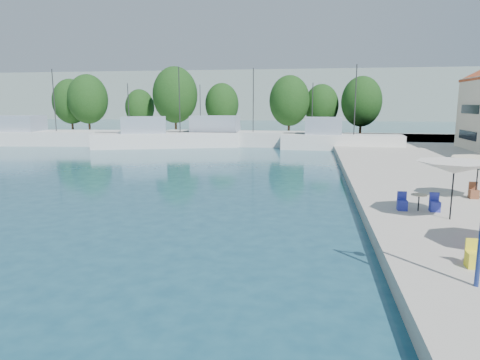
% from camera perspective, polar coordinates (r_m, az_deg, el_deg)
% --- Properties ---
extents(quay_far, '(90.00, 16.00, 0.60)m').
position_cam_1_polar(quay_far, '(65.80, -0.49, 5.73)').
color(quay_far, '#AFA99E').
rests_on(quay_far, ground).
extents(hill_west, '(180.00, 40.00, 16.00)m').
position_cam_1_polar(hill_west, '(161.13, -2.37, 11.10)').
color(hill_west, gray).
rests_on(hill_west, ground).
extents(hill_east, '(140.00, 40.00, 12.00)m').
position_cam_1_polar(hill_east, '(181.25, 21.62, 9.67)').
color(hill_east, gray).
rests_on(hill_east, ground).
extents(trawler_01, '(22.98, 8.47, 10.20)m').
position_cam_1_polar(trawler_01, '(63.32, -25.55, 5.26)').
color(trawler_01, silver).
rests_on(trawler_01, ground).
extents(trawler_02, '(18.16, 10.14, 10.20)m').
position_cam_1_polar(trawler_02, '(54.45, -10.30, 5.45)').
color(trawler_02, white).
rests_on(trawler_02, ground).
extents(trawler_03, '(20.02, 5.32, 10.20)m').
position_cam_1_polar(trawler_03, '(56.14, -0.81, 5.75)').
color(trawler_03, silver).
rests_on(trawler_03, ground).
extents(trawler_04, '(14.12, 4.30, 10.20)m').
position_cam_1_polar(trawler_04, '(52.02, 12.94, 5.14)').
color(trawler_04, silver).
rests_on(trawler_04, ground).
extents(tree_01, '(5.99, 5.99, 8.87)m').
position_cam_1_polar(tree_01, '(78.34, -21.62, 9.71)').
color(tree_01, '#3F2B19').
rests_on(tree_01, quay_far).
extents(tree_02, '(6.42, 6.42, 9.51)m').
position_cam_1_polar(tree_02, '(75.45, -19.62, 10.12)').
color(tree_02, '#3F2B19').
rests_on(tree_02, quay_far).
extents(tree_03, '(4.84, 4.84, 7.16)m').
position_cam_1_polar(tree_03, '(74.81, -13.22, 9.40)').
color(tree_03, '#3F2B19').
rests_on(tree_03, quay_far).
extents(tree_04, '(7.19, 7.19, 10.65)m').
position_cam_1_polar(tree_04, '(70.74, -8.65, 11.15)').
color(tree_04, '#3F2B19').
rests_on(tree_04, quay_far).
extents(tree_05, '(5.46, 5.46, 8.09)m').
position_cam_1_polar(tree_05, '(70.85, -2.42, 10.06)').
color(tree_05, '#3F2B19').
rests_on(tree_05, quay_far).
extents(tree_06, '(6.08, 6.08, 8.99)m').
position_cam_1_polar(tree_06, '(65.99, 6.60, 10.45)').
color(tree_06, '#3F2B19').
rests_on(tree_06, quay_far).
extents(tree_07, '(5.24, 5.24, 7.76)m').
position_cam_1_polar(tree_07, '(68.09, 10.80, 9.73)').
color(tree_07, '#3F2B19').
rests_on(tree_07, quay_far).
extents(tree_08, '(5.95, 5.95, 8.81)m').
position_cam_1_polar(tree_08, '(66.93, 15.90, 10.04)').
color(tree_08, '#3F2B19').
rests_on(tree_08, quay_far).
extents(umbrella_white, '(3.05, 3.05, 2.46)m').
position_cam_1_polar(umbrella_white, '(19.67, 26.67, 1.50)').
color(umbrella_white, black).
rests_on(umbrella_white, quay_right).
extents(umbrella_cream, '(2.67, 2.67, 2.14)m').
position_cam_1_polar(umbrella_cream, '(24.64, 29.22, 2.08)').
color(umbrella_cream, black).
rests_on(umbrella_cream, quay_right).
extents(cafe_table_02, '(1.82, 0.70, 0.76)m').
position_cam_1_polar(cafe_table_02, '(21.01, 22.70, -3.05)').
color(cafe_table_02, black).
rests_on(cafe_table_02, quay_right).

